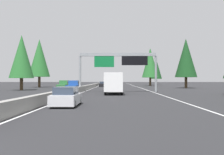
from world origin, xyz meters
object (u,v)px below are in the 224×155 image
Objects in this scene: sedan_mid_center at (67,97)px; conifer_right_mid at (186,58)px; conifer_left_near at (22,57)px; conifer_right_far at (150,63)px; conifer_left_mid at (39,58)px; sedan_far_right at (102,84)px; oncoming_far at (73,85)px; sign_gantry_overhead at (119,61)px; box_truck_near_center at (114,83)px; bus_distant_b at (107,80)px; conifer_right_distant at (156,69)px; oncoming_near at (64,84)px.

conifer_right_mid is at bearing -26.05° from sedan_mid_center.
sedan_mid_center is 0.42× the size of conifer_left_near.
conifer_right_far is 1.18× the size of conifer_left_near.
conifer_left_near is 0.83× the size of conifer_left_mid.
oncoming_far is at bearing 169.77° from sedan_far_right.
sedan_mid_center and sedan_far_right have the same top height.
sign_gantry_overhead is 26.10m from conifer_right_mid.
conifer_right_far is at bearing -13.58° from box_truck_near_center.
conifer_right_far is 0.98× the size of conifer_left_mid.
conifer_right_far is (48.33, -11.68, 5.97)m from box_truck_near_center.
bus_distant_b is at bearing 24.32° from conifer_right_mid.
bus_distant_b is at bearing 33.63° from conifer_right_far.
sedan_mid_center is at bearing -154.01° from conifer_left_near.
box_truck_near_center is 0.78× the size of conifer_right_distant.
box_truck_near_center is 78.18m from conifer_right_distant.
box_truck_near_center is 0.68× the size of conifer_right_far.
box_truck_near_center is at bearing 166.60° from conifer_right_distant.
bus_distant_b is 1.09× the size of conifer_left_near.
oncoming_near is (16.77, 12.41, -4.14)m from sign_gantry_overhead.
conifer_left_mid is at bearing 32.43° from box_truck_near_center.
bus_distant_b is at bearing 103.80° from conifer_right_distant.
conifer_right_far reaches higher than bus_distant_b.
bus_distant_b is 49.24m from oncoming_near.
bus_distant_b is at bearing -0.19° from sedan_mid_center.
sedan_far_right is (38.15, 3.53, -0.93)m from box_truck_near_center.
oncoming_near is 1.00× the size of oncoming_far.
conifer_left_mid reaches higher than sedan_mid_center.
box_truck_near_center is 22.16m from conifer_left_near.
sedan_far_right is at bearing -67.26° from conifer_left_mid.
box_truck_near_center is 1.93× the size of sedan_far_right.
sedan_mid_center is 67.10m from conifer_right_far.
oncoming_far is 0.52× the size of conifer_right_distant.
box_truck_near_center reaches higher than oncoming_near.
conifer_right_far is at bearing 166.93° from conifer_right_distant.
conifer_right_mid is at bearing 96.83° from oncoming_near.
sign_gantry_overhead is 44.36m from conifer_right_far.
conifer_right_distant reaches higher than box_truck_near_center.
conifer_right_distant is 0.85× the size of conifer_left_mid.
bus_distant_b is 22.44m from conifer_right_distant.
box_truck_near_center reaches higher than sedan_mid_center.
conifer_right_mid is at bearing -38.97° from sign_gantry_overhead.
sedan_far_right is 24.84m from oncoming_far.
box_truck_near_center is at bearing 171.26° from sign_gantry_overhead.
sign_gantry_overhead is 12.78m from oncoming_far.
conifer_right_mid reaches higher than oncoming_near.
sign_gantry_overhead is at bearing -11.05° from sedan_mid_center.
box_truck_near_center is 0.71× the size of conifer_right_mid.
bus_distant_b is at bearing 3.52° from sign_gantry_overhead.
sign_gantry_overhead is 22.89m from sedan_mid_center.
conifer_right_distant is at bearing -76.20° from bus_distant_b.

